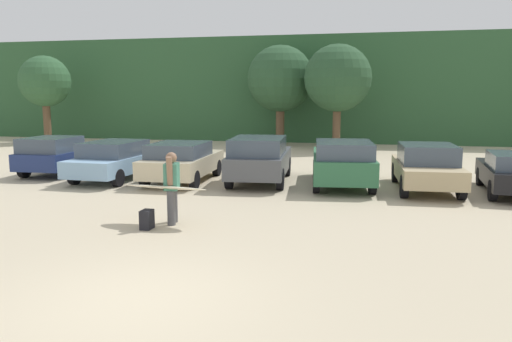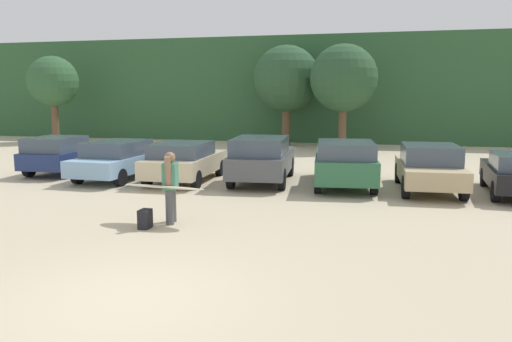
% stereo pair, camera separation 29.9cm
% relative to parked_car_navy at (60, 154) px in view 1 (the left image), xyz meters
% --- Properties ---
extents(ground_plane, '(120.00, 120.00, 0.00)m').
position_rel_parked_car_navy_xyz_m(ground_plane, '(8.52, -10.86, -0.78)').
color(ground_plane, '#C1B293').
extents(hillside_ridge, '(108.00, 12.00, 6.88)m').
position_rel_parked_car_navy_xyz_m(hillside_ridge, '(8.52, 21.14, 2.66)').
color(hillside_ridge, '#2D5633').
rests_on(hillside_ridge, ground_plane).
extents(tree_ridge_back, '(3.26, 3.26, 5.59)m').
position_rel_parked_car_navy_xyz_m(tree_ridge_back, '(-8.72, 11.68, 3.14)').
color(tree_ridge_back, brown).
rests_on(tree_ridge_back, ground_plane).
extents(tree_center_left, '(4.02, 4.02, 6.08)m').
position_rel_parked_car_navy_xyz_m(tree_center_left, '(6.46, 13.11, 3.26)').
color(tree_center_left, brown).
rests_on(tree_center_left, ground_plane).
extents(tree_left, '(3.78, 3.78, 5.92)m').
position_rel_parked_car_navy_xyz_m(tree_left, '(10.00, 11.52, 3.22)').
color(tree_left, brown).
rests_on(tree_left, ground_plane).
extents(parked_car_navy, '(2.03, 4.28, 1.50)m').
position_rel_parked_car_navy_xyz_m(parked_car_navy, '(0.00, 0.00, 0.00)').
color(parked_car_navy, navy).
rests_on(parked_car_navy, ground_plane).
extents(parked_car_sky_blue, '(2.02, 4.71, 1.42)m').
position_rel_parked_car_navy_xyz_m(parked_car_sky_blue, '(2.80, -0.66, -0.03)').
color(parked_car_sky_blue, '#84ADD1').
rests_on(parked_car_sky_blue, ground_plane).
extents(parked_car_champagne, '(2.08, 4.32, 1.42)m').
position_rel_parked_car_navy_xyz_m(parked_car_champagne, '(5.35, -0.66, -0.02)').
color(parked_car_champagne, beige).
rests_on(parked_car_champagne, ground_plane).
extents(parked_car_dark_gray, '(2.28, 4.72, 1.65)m').
position_rel_parked_car_navy_xyz_m(parked_car_dark_gray, '(8.12, -0.26, 0.10)').
color(parked_car_dark_gray, '#4C4F54').
rests_on(parked_car_dark_gray, ground_plane).
extents(parked_car_forest_green, '(2.46, 4.93, 1.59)m').
position_rel_parked_car_navy_xyz_m(parked_car_forest_green, '(11.01, -0.31, 0.06)').
color(parked_car_forest_green, '#2D6642').
rests_on(parked_car_forest_green, ground_plane).
extents(parked_car_tan, '(2.03, 4.42, 1.52)m').
position_rel_parked_car_navy_xyz_m(parked_car_tan, '(13.73, -0.51, 0.02)').
color(parked_car_tan, tan).
rests_on(parked_car_tan, ground_plane).
extents(person_adult, '(0.40, 0.69, 1.74)m').
position_rel_parked_car_navy_xyz_m(person_adult, '(7.30, -6.40, 0.21)').
color(person_adult, '#4C4C51').
rests_on(person_adult, ground_plane).
extents(surfboard_cream, '(2.15, 0.76, 0.20)m').
position_rel_parked_car_navy_xyz_m(surfboard_cream, '(7.19, -6.50, 0.13)').
color(surfboard_cream, beige).
extents(backpack_dropped, '(0.24, 0.34, 0.45)m').
position_rel_parked_car_navy_xyz_m(backpack_dropped, '(6.92, -7.01, -0.55)').
color(backpack_dropped, black).
rests_on(backpack_dropped, ground_plane).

